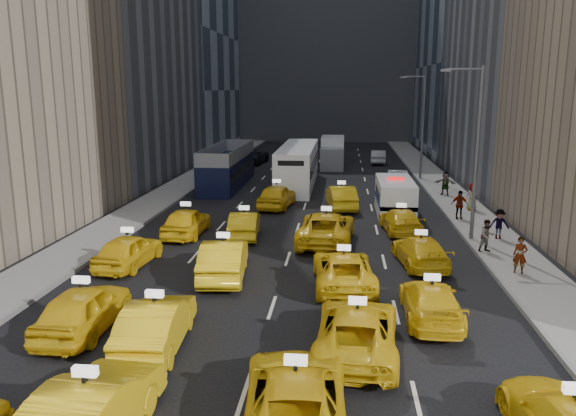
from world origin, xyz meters
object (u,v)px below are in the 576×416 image
city_bus (298,166)px  pedestrian_0 (520,255)px  taxi_2 (296,397)px  nypd_van (395,198)px  double_decker (227,167)px  taxi_1 (89,414)px  box_truck (332,153)px

city_bus → pedestrian_0: 24.34m
taxi_2 → city_bus: bearing=-89.5°
nypd_van → double_decker: double_decker is taller
taxi_1 → taxi_2: taxi_1 is taller
taxi_1 → pedestrian_0: bearing=-131.5°
double_decker → city_bus: size_ratio=0.89×
taxi_1 → pedestrian_0: pedestrian_0 is taller
taxi_1 → box_truck: size_ratio=0.74×
double_decker → box_truck: (8.30, 12.02, -0.14)m
box_truck → pedestrian_0: box_truck is taller
taxi_2 → nypd_van: (4.35, 23.14, 0.36)m
double_decker → city_bus: 5.74m
double_decker → box_truck: double_decker is taller
double_decker → pedestrian_0: 26.83m
taxi_1 → pedestrian_0: 18.48m
box_truck → pedestrian_0: size_ratio=4.21×
taxi_1 → nypd_van: bearing=-106.2°
pedestrian_0 → taxi_1: bearing=-115.0°
double_decker → pedestrian_0: (16.89, -20.84, -0.68)m
taxi_1 → taxi_2: 4.69m
taxi_1 → taxi_2: bearing=-160.7°
box_truck → taxi_1: bearing=-97.6°
city_bus → box_truck: size_ratio=1.93×
city_bus → pedestrian_0: size_ratio=8.12×
nypd_van → box_truck: (-4.33, 21.46, 0.38)m
taxi_1 → nypd_van: nypd_van is taller
city_bus → box_truck: city_bus is taller
taxi_1 → double_decker: (-3.75, 33.84, 0.80)m
city_bus → taxi_2: bearing=-89.5°
nypd_van → box_truck: bearing=106.8°
taxi_2 → nypd_van: size_ratio=0.91×
double_decker → city_bus: bearing=0.4°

